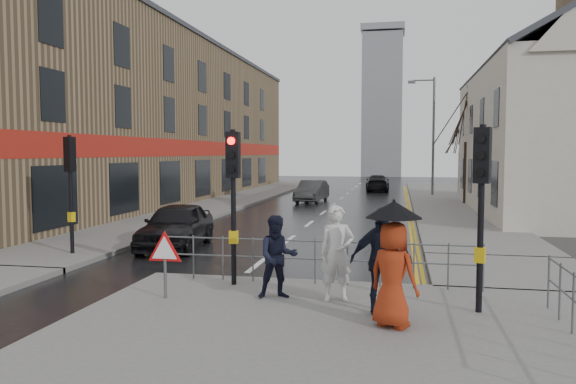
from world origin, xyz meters
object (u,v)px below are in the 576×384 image
at_px(pedestrian_b, 278,257).
at_px(pedestrian_d, 381,260).
at_px(car_mid, 312,191).
at_px(car_parked, 176,226).
at_px(pedestrian_with_umbrella, 393,260).
at_px(pedestrian_a, 337,253).

height_order(pedestrian_b, pedestrian_d, pedestrian_d).
relative_size(pedestrian_b, car_mid, 0.41).
bearing_deg(car_parked, pedestrian_d, -50.18).
bearing_deg(car_mid, pedestrian_with_umbrella, -73.93).
bearing_deg(pedestrian_b, pedestrian_d, -37.53).
distance_m(pedestrian_b, car_parked, 7.45).
xyz_separation_m(pedestrian_a, pedestrian_with_umbrella, (1.10, -1.51, 0.20)).
xyz_separation_m(pedestrian_a, pedestrian_d, (0.88, -0.74, 0.03)).
bearing_deg(car_mid, pedestrian_a, -75.78).
bearing_deg(pedestrian_b, car_parked, 108.76).
distance_m(pedestrian_a, pedestrian_d, 1.15).
bearing_deg(pedestrian_d, pedestrian_a, 123.79).
height_order(pedestrian_with_umbrella, pedestrian_d, pedestrian_with_umbrella).
bearing_deg(pedestrian_b, pedestrian_with_umbrella, -51.83).
xyz_separation_m(pedestrian_a, car_parked, (-5.76, 5.81, -0.35)).
bearing_deg(pedestrian_with_umbrella, car_parked, 133.08).
distance_m(pedestrian_d, car_parked, 9.33).
distance_m(pedestrian_b, car_mid, 23.49).
xyz_separation_m(pedestrian_d, car_parked, (-6.63, 6.55, -0.38)).
bearing_deg(pedestrian_with_umbrella, car_mid, 101.84).
xyz_separation_m(pedestrian_d, car_mid, (-4.97, 23.99, -0.44)).
height_order(pedestrian_with_umbrella, car_parked, pedestrian_with_umbrella).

